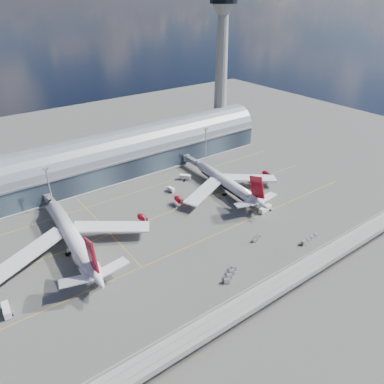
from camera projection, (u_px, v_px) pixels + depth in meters
ground at (194, 229)px, 181.99m from camera, size 500.00×500.00×0.00m
taxi_lines at (169, 210)px, 197.63m from camera, size 200.00×80.12×0.01m
terminal at (119, 156)px, 231.78m from camera, size 200.00×30.00×28.00m
control_tower at (221, 72)px, 260.45m from camera, size 19.00×19.00×103.00m
guideway at (282, 283)px, 140.55m from camera, size 220.00×8.50×7.20m
floodlight_mast_left at (50, 190)px, 188.34m from camera, size 3.00×0.70×25.70m
floodlight_mast_right at (206, 146)px, 240.49m from camera, size 3.00×0.70×25.70m
airliner_left at (73, 238)px, 163.58m from camera, size 73.08×76.79×23.39m
airliner_right at (227, 184)px, 211.93m from camera, size 64.88×67.83×21.51m
jet_bridge_left at (55, 206)px, 191.22m from camera, size 4.40×28.00×7.25m
jet_bridge_right at (198, 164)px, 237.05m from camera, size 4.40×32.00×7.25m
service_truck_0 at (7, 310)px, 133.56m from camera, size 3.06×7.54×3.05m
service_truck_1 at (86, 261)px, 157.68m from camera, size 5.21×2.86×2.91m
service_truck_2 at (265, 209)px, 195.19m from camera, size 8.50×3.56×2.99m
service_truck_3 at (254, 203)px, 201.28m from camera, size 4.99×5.29×2.55m
service_truck_4 at (171, 190)px, 214.64m from camera, size 2.84×4.86×2.66m
service_truck_5 at (185, 177)px, 228.37m from camera, size 6.13×6.43×3.11m
cargo_train_0 at (230, 274)px, 151.35m from camera, size 10.77×7.18×1.90m
cargo_train_1 at (310, 239)px, 172.54m from camera, size 11.71×2.22×1.94m
cargo_train_2 at (257, 238)px, 173.61m from camera, size 6.66×3.40×1.47m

